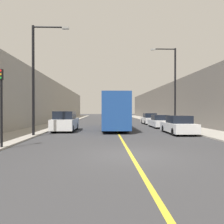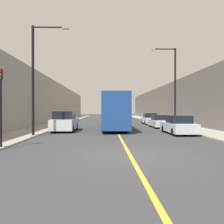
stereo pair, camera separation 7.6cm
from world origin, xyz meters
The scene contains 14 objects.
ground_plane centered at (0.00, 0.00, 0.00)m, with size 200.00×200.00×0.00m, color #38383A.
sidewalk_left centered at (-7.88, 30.00, 0.05)m, with size 3.21×72.00×0.10m, color #9E998E.
sidewalk_right centered at (7.88, 30.00, 0.05)m, with size 3.21×72.00×0.10m, color #9E998E.
building_row_left centered at (-11.49, 30.00, 3.46)m, with size 4.00×72.00×6.92m, color gray.
building_row_right centered at (11.49, 30.00, 3.23)m, with size 4.00×72.00×6.47m, color #66605B.
road_center_line centered at (0.00, 30.00, 0.00)m, with size 0.16×72.00×0.01m, color gold.
bus centered at (-0.17, 13.40, 1.90)m, with size 2.48×10.83×3.58m.
parked_suv_left centered at (-4.92, 11.30, 0.88)m, with size 2.01×4.90×1.89m.
car_right_near centered at (5.05, 8.49, 0.70)m, with size 1.88×4.59×1.55m.
car_right_mid centered at (5.16, 15.14, 0.66)m, with size 1.88×4.29×1.45m.
car_right_far centered at (5.26, 21.14, 0.70)m, with size 1.82×4.32×1.56m.
street_lamp_left centered at (-6.35, 7.12, 4.83)m, with size 2.80×0.24×8.31m.
street_lamp_right centered at (6.36, 13.97, 5.01)m, with size 2.80×0.24×8.66m.
traffic_light centered at (-6.48, 1.75, 2.29)m, with size 0.16×0.18×4.01m.
Camera 1 is at (-1.20, -9.66, 2.01)m, focal length 35.00 mm.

